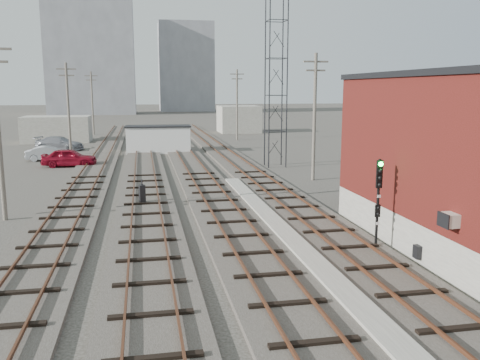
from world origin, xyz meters
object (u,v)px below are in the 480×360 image
object	(u,v)px
switch_stand	(142,194)
car_silver	(49,153)
site_trailer	(159,139)
car_grey	(60,143)
signal_mast	(378,198)
car_red	(69,158)

from	to	relation	value
switch_stand	car_silver	distance (m)	22.00
switch_stand	site_trailer	distance (m)	24.56
car_grey	signal_mast	bearing A→B (deg)	-138.76
signal_mast	car_silver	distance (m)	35.27
site_trailer	car_red	size ratio (longest dim) A/B	1.50
signal_mast	car_grey	world-z (taller)	signal_mast
switch_stand	car_red	world-z (taller)	car_red
switch_stand	car_red	size ratio (longest dim) A/B	0.31
signal_mast	switch_stand	size ratio (longest dim) A/B	2.71
site_trailer	car_red	world-z (taller)	site_trailer
signal_mast	car_silver	xyz separation A→B (m)	(-17.79, 30.42, -1.50)
signal_mast	switch_stand	world-z (taller)	signal_mast
site_trailer	car_grey	xyz separation A→B (m)	(-10.44, 4.11, -0.67)
switch_stand	site_trailer	size ratio (longest dim) A/B	0.20
car_red	car_grey	size ratio (longest dim) A/B	0.88
signal_mast	car_red	xyz separation A→B (m)	(-15.45, 26.23, -1.40)
signal_mast	car_silver	bearing A→B (deg)	120.33
site_trailer	car_silver	distance (m)	11.00
switch_stand	car_grey	size ratio (longest dim) A/B	0.27
switch_stand	site_trailer	world-z (taller)	site_trailer
car_silver	car_grey	size ratio (longest dim) A/B	0.79
switch_stand	car_silver	size ratio (longest dim) A/B	0.34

